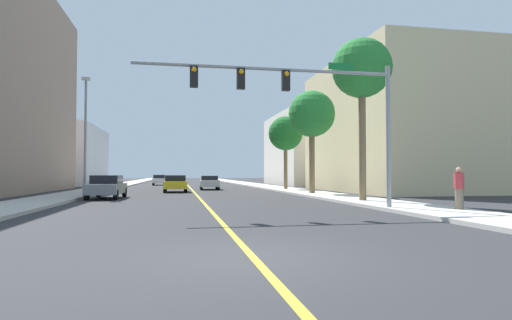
% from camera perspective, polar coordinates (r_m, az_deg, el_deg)
% --- Properties ---
extents(ground, '(192.00, 192.00, 0.00)m').
position_cam_1_polar(ground, '(49.81, -9.10, -3.64)').
color(ground, '#2D2D30').
extents(sidewalk_left, '(3.18, 168.00, 0.15)m').
position_cam_1_polar(sidewalk_left, '(50.31, -19.02, -3.46)').
color(sidewalk_left, '#B2ADA3').
rests_on(sidewalk_left, ground).
extents(sidewalk_right, '(3.18, 168.00, 0.15)m').
position_cam_1_polar(sidewalk_right, '(50.79, 0.73, -3.55)').
color(sidewalk_right, beige).
rests_on(sidewalk_right, ground).
extents(lane_marking_center, '(0.16, 144.00, 0.01)m').
position_cam_1_polar(lane_marking_center, '(49.81, -9.10, -3.64)').
color(lane_marking_center, yellow).
rests_on(lane_marking_center, ground).
extents(building_left_far, '(13.20, 17.96, 8.05)m').
position_cam_1_polar(building_left_far, '(64.41, -26.48, 0.52)').
color(building_left_far, silver).
rests_on(building_left_far, ground).
extents(building_right_near, '(13.15, 17.96, 11.64)m').
position_cam_1_polar(building_right_near, '(40.46, 19.57, 4.28)').
color(building_right_near, beige).
rests_on(building_right_near, ground).
extents(building_right_far, '(14.68, 17.55, 9.93)m').
position_cam_1_polar(building_right_far, '(60.89, 9.58, 1.36)').
color(building_right_far, silver).
rests_on(building_right_far, ground).
extents(traffic_signal_mast, '(10.75, 0.36, 6.06)m').
position_cam_1_polar(traffic_signal_mast, '(17.52, 6.69, 8.62)').
color(traffic_signal_mast, gray).
rests_on(traffic_signal_mast, sidewalk_right).
extents(street_lamp, '(0.56, 0.28, 8.00)m').
position_cam_1_polar(street_lamp, '(30.75, -22.26, 3.89)').
color(street_lamp, gray).
rests_on(street_lamp, sidewalk_left).
extents(palm_near, '(3.21, 3.21, 8.71)m').
position_cam_1_polar(palm_near, '(23.69, 14.23, 11.81)').
color(palm_near, brown).
rests_on(palm_near, sidewalk_right).
extents(palm_mid, '(3.43, 3.43, 7.53)m').
position_cam_1_polar(palm_mid, '(31.20, 7.62, 6.12)').
color(palm_mid, brown).
rests_on(palm_mid, sidewalk_right).
extents(palm_far, '(3.20, 3.20, 6.80)m').
position_cam_1_polar(palm_far, '(39.27, 4.05, 3.58)').
color(palm_far, brown).
rests_on(palm_far, sidewalk_right).
extents(car_yellow, '(1.92, 4.19, 1.42)m').
position_cam_1_polar(car_yellow, '(36.11, -10.95, -3.15)').
color(car_yellow, gold).
rests_on(car_yellow, ground).
extents(car_gray, '(1.99, 4.39, 1.46)m').
position_cam_1_polar(car_gray, '(27.74, -19.69, -3.43)').
color(car_gray, slate).
rests_on(car_gray, ground).
extents(car_silver, '(1.98, 4.49, 1.36)m').
position_cam_1_polar(car_silver, '(41.24, -6.38, -3.03)').
color(car_silver, '#BCBCC1').
rests_on(car_silver, ground).
extents(car_white, '(1.83, 4.64, 1.39)m').
position_cam_1_polar(car_white, '(58.38, -13.08, -2.63)').
color(car_white, white).
rests_on(car_white, ground).
extents(pedestrian, '(0.38, 0.38, 1.68)m').
position_cam_1_polar(pedestrian, '(18.54, 25.97, -3.48)').
color(pedestrian, '#726651').
rests_on(pedestrian, sidewalk_right).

